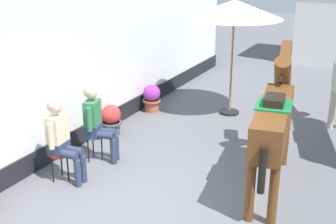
% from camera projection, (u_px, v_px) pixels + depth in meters
% --- Properties ---
extents(ground_plane, '(40.00, 40.00, 0.00)m').
position_uv_depth(ground_plane, '(226.00, 137.00, 8.99)').
color(ground_plane, slate).
extents(pub_facade_wall, '(0.34, 14.00, 3.40)m').
position_uv_depth(pub_facade_wall, '(73.00, 65.00, 8.30)').
color(pub_facade_wall, white).
rests_on(pub_facade_wall, ground_plane).
extents(seated_visitor_near, '(0.61, 0.49, 1.39)m').
position_uv_depth(seated_visitor_near, '(61.00, 137.00, 7.02)').
color(seated_visitor_near, red).
rests_on(seated_visitor_near, ground_plane).
extents(seated_visitor_far, '(0.61, 0.48, 1.39)m').
position_uv_depth(seated_visitor_far, '(96.00, 120.00, 7.74)').
color(seated_visitor_far, '#194C99').
rests_on(seated_visitor_far, ground_plane).
extents(saddled_horse_near, '(0.76, 2.98, 2.06)m').
position_uv_depth(saddled_horse_near, '(274.00, 118.00, 6.75)').
color(saddled_horse_near, brown).
rests_on(saddled_horse_near, ground_plane).
extents(flower_planter_inner_far, '(0.43, 0.43, 0.64)m').
position_uv_depth(flower_planter_inner_far, '(111.00, 119.00, 8.99)').
color(flower_planter_inner_far, '#4C4C51').
rests_on(flower_planter_inner_far, ground_plane).
extents(flower_planter_farthest, '(0.43, 0.43, 0.64)m').
position_uv_depth(flower_planter_farthest, '(152.00, 97.00, 10.35)').
color(flower_planter_farthest, '#A85638').
rests_on(flower_planter_farthest, ground_plane).
extents(cafe_parasol, '(2.10, 2.10, 2.58)m').
position_uv_depth(cafe_parasol, '(234.00, 10.00, 9.51)').
color(cafe_parasol, black).
rests_on(cafe_parasol, ground_plane).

